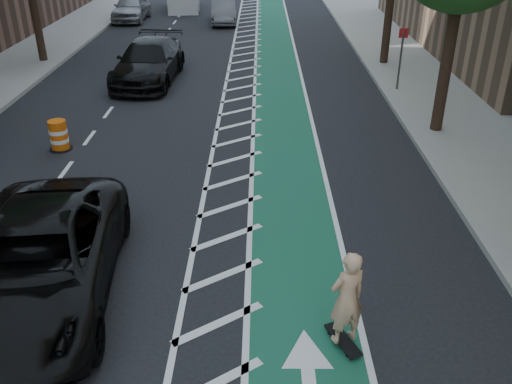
{
  "coord_description": "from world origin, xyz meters",
  "views": [
    {
      "loc": [
        2.23,
        -8.75,
        6.54
      ],
      "look_at": [
        2.14,
        1.51,
        1.1
      ],
      "focal_mm": 38.0,
      "sensor_mm": 36.0,
      "label": 1
    }
  ],
  "objects_px": {
    "suv_far": "(149,62)",
    "barrel_a": "(59,136)",
    "suv_near": "(37,262)",
    "skateboarder": "(347,298)"
  },
  "relations": [
    {
      "from": "barrel_a",
      "to": "skateboarder",
      "type": "bearing_deg",
      "value": -47.76
    },
    {
      "from": "skateboarder",
      "to": "suv_near",
      "type": "bearing_deg",
      "value": -35.83
    },
    {
      "from": "skateboarder",
      "to": "suv_far",
      "type": "height_order",
      "value": "skateboarder"
    },
    {
      "from": "suv_far",
      "to": "suv_near",
      "type": "bearing_deg",
      "value": -84.79
    },
    {
      "from": "barrel_a",
      "to": "suv_near",
      "type": "bearing_deg",
      "value": -74.22
    },
    {
      "from": "suv_far",
      "to": "barrel_a",
      "type": "distance_m",
      "value": 7.36
    },
    {
      "from": "skateboarder",
      "to": "suv_far",
      "type": "distance_m",
      "value": 16.54
    },
    {
      "from": "suv_near",
      "to": "barrel_a",
      "type": "bearing_deg",
      "value": 99.95
    },
    {
      "from": "suv_far",
      "to": "barrel_a",
      "type": "height_order",
      "value": "suv_far"
    },
    {
      "from": "skateboarder",
      "to": "barrel_a",
      "type": "relative_size",
      "value": 1.9
    }
  ]
}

